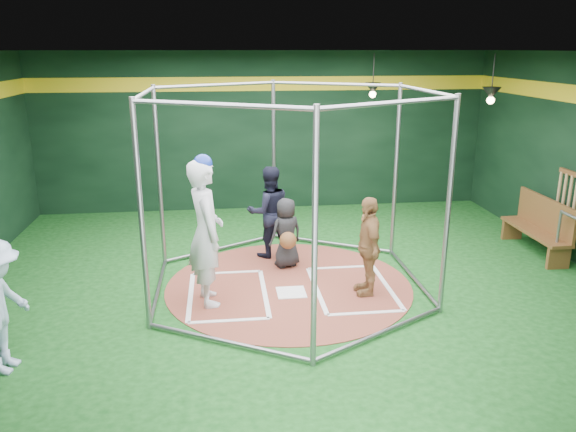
{
  "coord_description": "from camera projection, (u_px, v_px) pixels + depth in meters",
  "views": [
    {
      "loc": [
        -0.99,
        -7.99,
        3.54
      ],
      "look_at": [
        0.0,
        0.1,
        1.1
      ],
      "focal_mm": 35.0,
      "sensor_mm": 36.0,
      "label": 1
    }
  ],
  "objects": [
    {
      "name": "room_shell",
      "position": [
        289.0,
        175.0,
        8.23
      ],
      "size": [
        10.1,
        9.1,
        3.53
      ],
      "color": "#0D3C11",
      "rests_on": "ground"
    },
    {
      "name": "clay_disc",
      "position": [
        289.0,
        285.0,
        8.72
      ],
      "size": [
        3.8,
        3.8,
        0.01
      ],
      "primitive_type": "cylinder",
      "color": "brown",
      "rests_on": "ground"
    },
    {
      "name": "home_plate",
      "position": [
        291.0,
        292.0,
        8.44
      ],
      "size": [
        0.43,
        0.43,
        0.01
      ],
      "primitive_type": "cube",
      "color": "white",
      "rests_on": "clay_disc"
    },
    {
      "name": "batter_box_left",
      "position": [
        228.0,
        294.0,
        8.37
      ],
      "size": [
        1.17,
        1.77,
        0.01
      ],
      "color": "white",
      "rests_on": "clay_disc"
    },
    {
      "name": "batter_box_right",
      "position": [
        352.0,
        288.0,
        8.59
      ],
      "size": [
        1.17,
        1.77,
        0.01
      ],
      "color": "white",
      "rests_on": "clay_disc"
    },
    {
      "name": "batting_cage",
      "position": [
        289.0,
        192.0,
        8.3
      ],
      "size": [
        4.05,
        4.67,
        3.0
      ],
      "color": "gray",
      "rests_on": "ground"
    },
    {
      "name": "pendant_lamp_near",
      "position": [
        373.0,
        88.0,
        11.62
      ],
      "size": [
        0.34,
        0.34,
        0.9
      ],
      "color": "black",
      "rests_on": "room_shell"
    },
    {
      "name": "pendant_lamp_far",
      "position": [
        491.0,
        94.0,
        10.31
      ],
      "size": [
        0.34,
        0.34,
        0.9
      ],
      "color": "black",
      "rests_on": "room_shell"
    },
    {
      "name": "batter_figure",
      "position": [
        206.0,
        231.0,
        7.86
      ],
      "size": [
        0.66,
        0.85,
        2.16
      ],
      "color": "silver",
      "rests_on": "clay_disc"
    },
    {
      "name": "visitor_leopard",
      "position": [
        368.0,
        246.0,
        8.24
      ],
      "size": [
        0.39,
        0.88,
        1.49
      ],
      "primitive_type": "imported",
      "rotation": [
        0.0,
        0.0,
        -1.6
      ],
      "color": "tan",
      "rests_on": "clay_disc"
    },
    {
      "name": "catcher_figure",
      "position": [
        286.0,
        233.0,
        9.3
      ],
      "size": [
        0.68,
        0.68,
        1.18
      ],
      "color": "black",
      "rests_on": "clay_disc"
    },
    {
      "name": "umpire",
      "position": [
        269.0,
        212.0,
        9.74
      ],
      "size": [
        0.88,
        0.75,
        1.61
      ],
      "primitive_type": "imported",
      "rotation": [
        0.0,
        0.0,
        3.33
      ],
      "color": "black",
      "rests_on": "clay_disc"
    },
    {
      "name": "dugout_bench",
      "position": [
        540.0,
        225.0,
        9.99
      ],
      "size": [
        0.41,
        1.74,
        1.01
      ],
      "color": "brown",
      "rests_on": "ground"
    }
  ]
}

